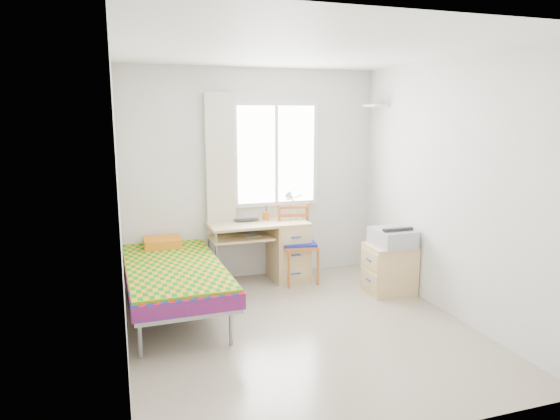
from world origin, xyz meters
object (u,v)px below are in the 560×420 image
object	(u,v)px
bed	(173,270)
chair	(298,239)
printer	(392,237)
cabinet	(389,269)
desk	(283,248)

from	to	relation	value
bed	chair	world-z (taller)	chair
bed	printer	distance (m)	2.48
chair	cabinet	size ratio (longest dim) A/B	1.70
printer	cabinet	bearing A→B (deg)	121.18
chair	printer	xyz separation A→B (m)	(0.89, -0.73, 0.13)
chair	cabinet	xyz separation A→B (m)	(0.87, -0.71, -0.26)
bed	printer	world-z (taller)	bed
chair	cabinet	world-z (taller)	chair
bed	cabinet	bearing A→B (deg)	-6.84
desk	cabinet	xyz separation A→B (m)	(1.03, -0.82, -0.13)
printer	chair	bearing A→B (deg)	139.76
cabinet	chair	bearing A→B (deg)	143.84
chair	printer	size ratio (longest dim) A/B	2.03
cabinet	printer	distance (m)	0.39
desk	cabinet	bearing A→B (deg)	-39.37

